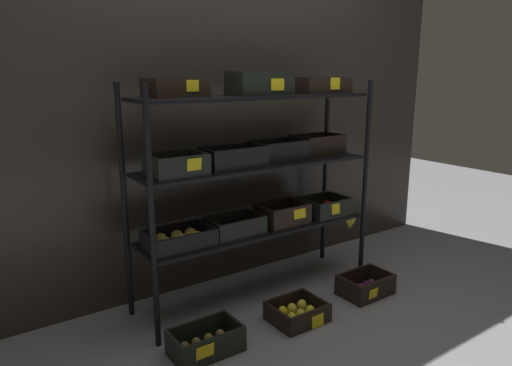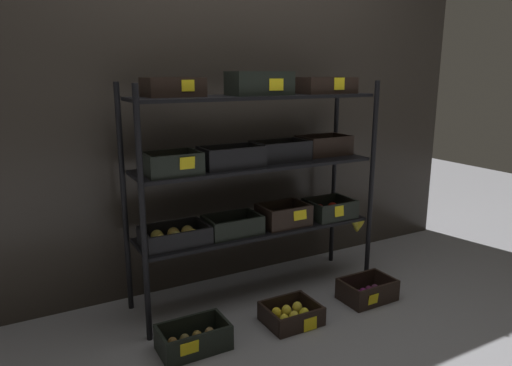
{
  "view_description": "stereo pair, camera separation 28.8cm",
  "coord_description": "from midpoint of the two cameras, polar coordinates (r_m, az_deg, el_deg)",
  "views": [
    {
      "loc": [
        -1.6,
        -2.3,
        1.41
      ],
      "look_at": [
        0.0,
        0.0,
        0.74
      ],
      "focal_mm": 32.65,
      "sensor_mm": 36.0,
      "label": 1
    },
    {
      "loc": [
        -1.36,
        -2.45,
        1.41
      ],
      "look_at": [
        0.0,
        0.0,
        0.74
      ],
      "focal_mm": 32.65,
      "sensor_mm": 36.0,
      "label": 2
    }
  ],
  "objects": [
    {
      "name": "crate_ground_plum",
      "position": [
        3.15,
        16.09,
        -12.78
      ],
      "size": [
        0.33,
        0.24,
        0.13
      ],
      "color": "black",
      "rests_on": "ground_plane"
    },
    {
      "name": "storefront_wall",
      "position": [
        3.16,
        -0.89,
        7.4
      ],
      "size": [
        3.94,
        0.12,
        2.16
      ],
      "primitive_type": "cube",
      "color": "#2D2823",
      "rests_on": "ground_plane"
    },
    {
      "name": "display_rack",
      "position": [
        2.85,
        3.07,
        2.23
      ],
      "size": [
        1.66,
        0.43,
        1.42
      ],
      "color": "black",
      "rests_on": "ground_plane"
    },
    {
      "name": "ground_plane",
      "position": [
        3.14,
        2.7,
        -13.34
      ],
      "size": [
        10.0,
        10.0,
        0.0
      ],
      "primitive_type": "plane",
      "color": "gray"
    },
    {
      "name": "crate_ground_kiwi",
      "position": [
        2.56,
        -4.31,
        -18.72
      ],
      "size": [
        0.36,
        0.22,
        0.14
      ],
      "color": "black",
      "rests_on": "ground_plane"
    },
    {
      "name": "crate_ground_lemon",
      "position": [
        2.81,
        7.34,
        -15.82
      ],
      "size": [
        0.31,
        0.26,
        0.11
      ],
      "color": "black",
      "rests_on": "ground_plane"
    }
  ]
}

